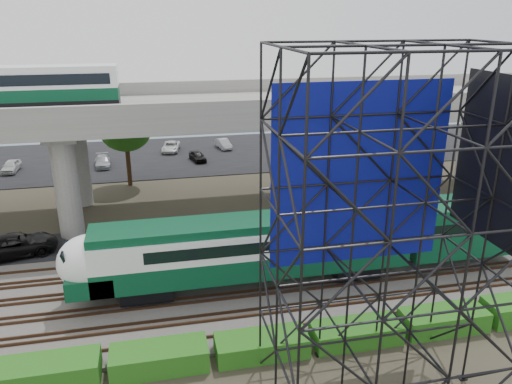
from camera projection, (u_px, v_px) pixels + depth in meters
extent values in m
plane|color=#474233|center=(228.00, 309.00, 28.69)|extent=(140.00, 140.00, 0.00)
cube|color=slate|center=(223.00, 290.00, 30.49)|extent=(90.00, 12.00, 0.20)
cube|color=black|center=(207.00, 234.00, 38.34)|extent=(90.00, 5.00, 0.08)
cube|color=black|center=(183.00, 155.00, 59.98)|extent=(90.00, 18.00, 0.08)
cube|color=slate|center=(173.00, 120.00, 80.24)|extent=(140.00, 40.00, 0.03)
cube|color=#472D1E|center=(236.00, 333.00, 26.09)|extent=(90.00, 0.08, 0.16)
cube|color=#472D1E|center=(232.00, 318.00, 27.41)|extent=(90.00, 0.08, 0.16)
cube|color=#472D1E|center=(230.00, 312.00, 27.93)|extent=(90.00, 0.08, 0.16)
cube|color=#472D1E|center=(226.00, 299.00, 29.25)|extent=(90.00, 0.08, 0.16)
cube|color=#472D1E|center=(225.00, 294.00, 29.77)|extent=(90.00, 0.08, 0.16)
cube|color=#472D1E|center=(221.00, 282.00, 31.10)|extent=(90.00, 0.08, 0.16)
cube|color=#472D1E|center=(220.00, 277.00, 31.61)|extent=(90.00, 0.08, 0.16)
cube|color=#472D1E|center=(217.00, 267.00, 32.94)|extent=(90.00, 0.08, 0.16)
cube|color=#472D1E|center=(216.00, 263.00, 33.45)|extent=(90.00, 0.08, 0.16)
cube|color=#472D1E|center=(213.00, 253.00, 34.78)|extent=(90.00, 0.08, 0.16)
cube|color=black|center=(147.00, 288.00, 29.36)|extent=(3.00, 2.20, 0.90)
cube|color=black|center=(354.00, 266.00, 31.93)|extent=(3.00, 2.20, 0.90)
cube|color=#094227|center=(254.00, 260.00, 30.26)|extent=(19.00, 3.00, 1.40)
cube|color=white|center=(254.00, 238.00, 29.77)|extent=(19.00, 3.00, 1.50)
cube|color=#094227|center=(254.00, 223.00, 29.43)|extent=(19.00, 2.60, 0.50)
cube|color=black|center=(271.00, 236.00, 29.95)|extent=(15.00, 3.06, 0.70)
ellipsoid|color=white|center=(90.00, 262.00, 28.07)|extent=(3.60, 3.00, 3.20)
cube|color=#094227|center=(92.00, 278.00, 28.43)|extent=(2.60, 3.00, 1.10)
cube|color=black|center=(68.00, 256.00, 27.69)|extent=(0.48, 2.00, 1.09)
cube|color=#094227|center=(463.00, 225.00, 32.69)|extent=(8.00, 3.00, 3.40)
cube|color=#9E9B93|center=(195.00, 111.00, 40.52)|extent=(80.00, 12.00, 1.20)
cube|color=#9E9B93|center=(202.00, 109.00, 34.84)|extent=(80.00, 0.50, 1.10)
cube|color=#9E9B93|center=(188.00, 87.00, 45.43)|extent=(80.00, 0.50, 1.10)
cylinder|color=#9E9B93|center=(67.00, 186.00, 36.87)|extent=(1.80, 1.80, 8.00)
cylinder|color=#9E9B93|center=(78.00, 161.00, 43.31)|extent=(1.80, 1.80, 8.00)
cube|color=#9E9B93|center=(67.00, 127.00, 38.85)|extent=(2.40, 9.00, 0.60)
cylinder|color=#9E9B93|center=(324.00, 170.00, 40.83)|extent=(1.80, 1.80, 8.00)
cylinder|color=#9E9B93|center=(299.00, 149.00, 47.27)|extent=(1.80, 1.80, 8.00)
cube|color=#9E9B93|center=(312.00, 117.00, 42.81)|extent=(2.40, 9.00, 0.60)
cylinder|color=#9E9B93|center=(468.00, 139.00, 50.83)|extent=(1.80, 1.80, 8.00)
cube|color=#9E9B93|center=(497.00, 109.00, 46.37)|extent=(2.40, 9.00, 0.60)
cube|color=black|center=(39.00, 104.00, 37.86)|extent=(12.00, 2.50, 0.70)
cube|color=#094227|center=(37.00, 94.00, 37.59)|extent=(12.00, 2.50, 0.90)
cube|color=white|center=(35.00, 79.00, 37.22)|extent=(12.00, 2.50, 1.30)
cube|color=black|center=(35.00, 78.00, 37.20)|extent=(11.00, 2.56, 0.80)
cube|color=white|center=(33.00, 68.00, 36.95)|extent=(12.00, 2.40, 0.30)
cube|color=navy|center=(360.00, 175.00, 22.04)|extent=(8.10, 0.08, 8.25)
cube|color=black|center=(500.00, 162.00, 19.73)|extent=(0.06, 5.40, 6.75)
cube|color=#1B5A14|center=(48.00, 373.00, 22.74)|extent=(4.60, 1.80, 1.20)
cube|color=#1B5A14|center=(159.00, 358.00, 23.74)|extent=(4.60, 1.80, 1.15)
cube|color=#1B5A14|center=(262.00, 345.00, 24.75)|extent=(4.60, 1.80, 1.03)
cube|color=#1B5A14|center=(356.00, 333.00, 25.74)|extent=(4.60, 1.80, 1.01)
cube|color=#1B5A14|center=(443.00, 320.00, 26.71)|extent=(4.60, 1.80, 1.12)
cylinder|color=#382314|center=(368.00, 185.00, 42.16)|extent=(0.44, 0.44, 4.80)
ellipsoid|color=#1B5A14|center=(371.00, 148.00, 41.08)|extent=(4.94, 4.94, 4.18)
cylinder|color=#382314|center=(128.00, 162.00, 48.79)|extent=(0.44, 0.44, 4.80)
ellipsoid|color=#1B5A14|center=(125.00, 130.00, 47.71)|extent=(4.94, 4.94, 4.18)
imported|color=black|center=(16.00, 245.00, 34.72)|extent=(6.00, 3.85, 1.54)
imported|color=#BCBCBC|center=(11.00, 166.00, 53.32)|extent=(1.64, 3.67, 1.22)
imported|color=#909497|center=(79.00, 151.00, 59.21)|extent=(2.01, 3.80, 1.19)
imported|color=#999BA0|center=(103.00, 161.00, 55.21)|extent=(1.94, 4.07, 1.15)
imported|color=silver|center=(171.00, 147.00, 61.34)|extent=(2.63, 4.46, 1.16)
imported|color=black|center=(198.00, 156.00, 57.29)|extent=(2.03, 3.53, 1.13)
imported|color=gray|center=(224.00, 144.00, 62.64)|extent=(1.87, 3.70, 1.16)
imported|color=silver|center=(294.00, 151.00, 59.57)|extent=(1.67, 3.89, 1.12)
imported|color=silver|center=(323.00, 139.00, 65.24)|extent=(1.99, 4.24, 1.17)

